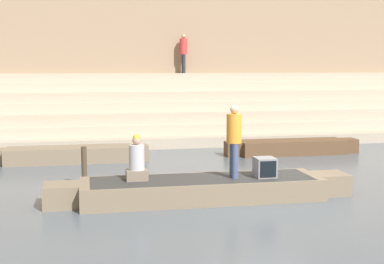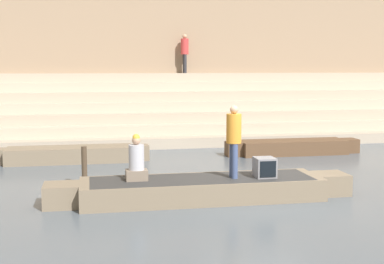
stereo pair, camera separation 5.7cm
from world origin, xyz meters
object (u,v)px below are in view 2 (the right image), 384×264
Objects in this scene: person_standing at (234,136)px; person_on_steps at (185,51)px; person_rowing at (137,162)px; moored_boat_distant at (70,154)px; moored_boat_shore at (293,147)px; mooring_post at (84,166)px; rowboat_main at (202,188)px; tv_set at (265,167)px.

person_on_steps is at bearing 68.55° from person_standing.
moored_boat_distant is at bearing 122.62° from person_rowing.
person_on_steps is at bearing 90.79° from person_rowing.
mooring_post is at bearing -150.51° from moored_boat_shore.
moored_boat_shore is (4.34, 5.59, -0.01)m from rowboat_main.
rowboat_main is 6.87× the size of mooring_post.
person_rowing is at bearing -7.43° from person_on_steps.
moored_boat_shore is (2.92, 5.70, -0.45)m from tv_set.
rowboat_main is 12.95m from person_on_steps.
tv_set reaches higher than rowboat_main.
rowboat_main is 6.73× the size of person_rowing.
tv_set is at bearing -115.75° from moored_boat_shore.
moored_boat_distant is 9.14m from person_on_steps.
person_on_steps is (4.39, 10.48, 3.18)m from mooring_post.
person_standing is at bearing 11.82° from person_rowing.
person_rowing is at bearing -57.13° from mooring_post.
person_rowing is 0.22× the size of moored_boat_shore.
person_standing reaches higher than person_rowing.
rowboat_main is at bearing 11.56° from person_rowing.
moored_boat_distant is 3.59m from mooring_post.
person_standing is at bearing -6.33° from rowboat_main.
rowboat_main reaches higher than moored_boat_distant.
tv_set is at bearing -7.64° from rowboat_main.
person_standing is at bearing -121.44° from moored_boat_shore.
person_on_steps reaches higher than person_standing.
tv_set is 0.27× the size of person_on_steps.
tv_set is 0.47× the size of mooring_post.
mooring_post is (-4.02, 1.99, -0.21)m from tv_set.
mooring_post is (-2.59, 1.88, 0.24)m from rowboat_main.
person_standing reaches higher than moored_boat_distant.
person_standing is 2.23m from person_rowing.
rowboat_main is at bearing -0.87° from person_on_steps.
tv_set is at bearing -47.95° from moored_boat_distant.
moored_boat_shore is at bearing 49.09° from rowboat_main.
moored_boat_shore is at bearing 67.71° from tv_set.
rowboat_main is 6.24m from moored_boat_distant.
tv_set is at bearing 11.31° from person_rowing.
person_rowing is at bearing -135.19° from moored_boat_shore.
moored_boat_shore is 7.42m from moored_boat_distant.
person_on_steps reaches higher than tv_set.
person_on_steps is (4.87, 6.93, 3.42)m from moored_boat_distant.
person_rowing is 2.16× the size of tv_set.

